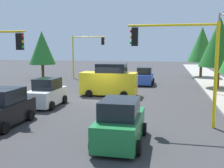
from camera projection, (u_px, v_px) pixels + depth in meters
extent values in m
plane|color=#353538|center=(102.00, 100.00, 21.17)|extent=(120.00, 120.00, 0.00)
cylinder|color=yellow|center=(216.00, 76.00, 13.44)|extent=(0.18, 0.18, 5.42)
cylinder|color=yellow|center=(172.00, 25.00, 13.56)|extent=(0.12, 4.50, 0.12)
cube|color=black|center=(135.00, 37.00, 14.03)|extent=(0.36, 0.32, 0.96)
sphere|color=red|center=(132.00, 31.00, 14.02)|extent=(0.18, 0.18, 0.18)
sphere|color=yellow|center=(131.00, 37.00, 14.06)|extent=(0.18, 0.18, 0.18)
sphere|color=green|center=(131.00, 43.00, 14.10)|extent=(0.18, 0.18, 0.18)
cylinder|color=yellow|center=(73.00, 57.00, 35.90)|extent=(0.18, 0.18, 5.67)
cylinder|color=yellow|center=(89.00, 37.00, 35.07)|extent=(0.12, 4.50, 0.12)
cube|color=black|center=(103.00, 41.00, 34.76)|extent=(0.36, 0.32, 0.96)
sphere|color=red|center=(104.00, 39.00, 34.68)|extent=(0.18, 0.18, 0.18)
sphere|color=yellow|center=(104.00, 41.00, 34.72)|extent=(0.18, 0.18, 0.18)
sphere|color=green|center=(104.00, 44.00, 34.76)|extent=(0.18, 0.18, 0.18)
cube|color=black|center=(20.00, 42.00, 15.44)|extent=(0.36, 0.32, 0.96)
sphere|color=red|center=(22.00, 36.00, 15.36)|extent=(0.18, 0.18, 0.18)
sphere|color=yellow|center=(23.00, 42.00, 15.40)|extent=(0.18, 0.18, 0.18)
sphere|color=green|center=(23.00, 47.00, 15.45)|extent=(0.18, 0.18, 0.18)
cylinder|color=slate|center=(217.00, 55.00, 22.67)|extent=(0.14, 0.14, 7.00)
cylinder|color=slate|center=(222.00, 14.00, 21.35)|extent=(1.80, 0.10, 0.10)
ellipsoid|color=silver|center=(224.00, 15.00, 20.50)|extent=(0.56, 0.28, 0.20)
cylinder|color=brown|center=(201.00, 69.00, 36.49)|extent=(0.36, 0.36, 2.36)
cone|color=#28752D|center=(202.00, 45.00, 36.04)|extent=(3.78, 3.78, 4.73)
cylinder|color=brown|center=(43.00, 71.00, 34.92)|extent=(0.36, 0.36, 2.15)
cone|color=#28752D|center=(42.00, 48.00, 34.51)|extent=(3.43, 3.43, 4.29)
cylinder|color=brown|center=(218.00, 77.00, 26.70)|extent=(0.36, 0.36, 2.43)
cone|color=#1E6023|center=(219.00, 42.00, 26.23)|extent=(3.88, 3.88, 4.85)
cube|color=yellow|center=(109.00, 83.00, 22.94)|extent=(1.90, 4.80, 1.85)
cube|color=black|center=(111.00, 68.00, 22.71)|extent=(1.67, 2.50, 0.76)
cylinder|color=black|center=(89.00, 93.00, 22.37)|extent=(0.20, 0.60, 0.60)
cylinder|color=black|center=(95.00, 90.00, 24.33)|extent=(0.20, 0.60, 0.60)
cylinder|color=black|center=(124.00, 95.00, 21.76)|extent=(0.20, 0.60, 0.60)
cylinder|color=black|center=(127.00, 91.00, 23.71)|extent=(0.20, 0.60, 0.60)
cube|color=black|center=(2.00, 113.00, 14.11)|extent=(4.00, 1.79, 1.05)
cube|color=black|center=(4.00, 96.00, 14.18)|extent=(2.08, 1.57, 0.76)
cylinder|color=black|center=(5.00, 128.00, 12.76)|extent=(0.60, 0.20, 0.60)
cylinder|color=black|center=(31.00, 115.00, 15.17)|extent=(0.60, 0.20, 0.60)
cylinder|color=black|center=(1.00, 114.00, 15.56)|extent=(0.60, 0.20, 0.60)
cube|color=blue|center=(145.00, 78.00, 29.81)|extent=(3.95, 1.71, 1.05)
cube|color=black|center=(145.00, 71.00, 29.50)|extent=(2.05, 1.50, 0.76)
cylinder|color=black|center=(138.00, 80.00, 31.24)|extent=(0.60, 0.20, 0.60)
cylinder|color=black|center=(153.00, 81.00, 30.86)|extent=(0.60, 0.20, 0.60)
cylinder|color=black|center=(135.00, 83.00, 28.87)|extent=(0.60, 0.20, 0.60)
cylinder|color=black|center=(152.00, 84.00, 28.49)|extent=(0.60, 0.20, 0.60)
cube|color=#1E7238|center=(121.00, 127.00, 11.57)|extent=(3.94, 1.72, 1.05)
cube|color=black|center=(120.00, 108.00, 11.26)|extent=(2.05, 1.51, 0.76)
cylinder|color=black|center=(106.00, 127.00, 13.00)|extent=(0.60, 0.20, 0.60)
cylinder|color=black|center=(144.00, 129.00, 12.62)|extent=(0.60, 0.20, 0.60)
cylinder|color=black|center=(92.00, 144.00, 10.63)|extent=(0.60, 0.20, 0.60)
cylinder|color=black|center=(138.00, 148.00, 10.25)|extent=(0.60, 0.20, 0.60)
cube|color=white|center=(47.00, 96.00, 18.87)|extent=(3.62, 1.67, 1.05)
cube|color=black|center=(47.00, 83.00, 18.92)|extent=(1.88, 1.47, 0.76)
cylinder|color=black|center=(52.00, 106.00, 17.65)|extent=(0.60, 0.20, 0.60)
cylinder|color=black|center=(27.00, 105.00, 18.02)|extent=(0.60, 0.20, 0.60)
cylinder|color=black|center=(65.00, 99.00, 19.82)|extent=(0.60, 0.20, 0.60)
cylinder|color=black|center=(42.00, 98.00, 20.19)|extent=(0.60, 0.20, 0.60)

